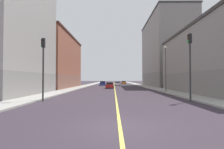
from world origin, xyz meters
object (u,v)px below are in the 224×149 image
Objects in this scene: building_right_corner at (1,22)px; car_red at (110,85)px; building_left_mid at (165,52)px; traffic_light_right_near at (43,60)px; street_lamp_left_near at (165,64)px; building_left_near at (217,60)px; car_white at (118,84)px; building_right_midblock at (52,62)px; car_blue at (103,84)px; traffic_light_left_near at (190,58)px; car_orange at (124,83)px.

building_right_corner reaches higher than car_red.
building_left_mid is 44.05m from traffic_light_right_near.
building_left_mid is 27.10m from street_lamp_left_near.
building_left_near is at bearing -43.11° from car_red.
building_right_midblock is at bearing -137.89° from car_white.
car_blue is (11.40, 16.11, -5.70)m from building_right_midblock.
car_blue is 18.11m from car_red.
traffic_light_right_near is 43.31m from car_blue.
building_left_near is 24.47m from traffic_light_right_near.
car_blue is at bearing 163.53° from building_left_mid.
building_right_midblock is (-30.55, 17.15, 1.45)m from building_left_near.
traffic_light_left_near is at bearing -75.71° from car_blue.
building_left_mid is at bearing 36.71° from car_red.
building_left_near is 0.93× the size of building_left_mid.
traffic_light_left_near reaches higher than car_white.
traffic_light_right_near is at bearing -142.05° from street_lamp_left_near.
car_orange is (19.26, 32.69, -5.71)m from building_right_midblock.
traffic_light_left_near is (-8.18, -9.80, -0.74)m from building_left_near.
car_white is (-14.22, 31.91, -4.26)m from building_left_near.
building_left_mid is 3.56× the size of street_lamp_left_near.
building_left_mid is at bearing -63.09° from car_orange.
building_right_corner reaches higher than traffic_light_left_near.
building_left_near is at bearing 23.63° from traffic_light_right_near.
building_right_corner is at bearing -134.67° from building_left_mid.
car_blue is at bearing 54.71° from building_right_midblock.
building_left_mid reaches higher than car_red.
traffic_light_left_near is at bearing -87.02° from car_orange.
building_left_near is 1.24× the size of building_right_corner.
car_white is at bearing 98.24° from traffic_light_left_near.
traffic_light_left_near is 14.23m from traffic_light_right_near.
building_left_near is at bearing 50.16° from traffic_light_left_near.
car_orange is at bearing 94.93° from street_lamp_left_near.
car_red reaches higher than car_blue.
building_left_mid reaches higher than street_lamp_left_near.
traffic_light_right_near is 19.33m from street_lamp_left_near.
car_blue is at bearing 85.67° from traffic_light_right_near.
traffic_light_left_near is at bearing -94.88° from street_lamp_left_near.
traffic_light_right_near is at bearing -156.37° from building_left_near.
building_left_mid is at bearing 18.89° from building_right_midblock.
building_left_mid is 22.57m from car_red.
building_left_mid is at bearing -16.84° from car_white.
car_red is at bearing -7.21° from building_right_midblock.
building_right_corner is at bearing 141.40° from traffic_light_right_near.
traffic_light_right_near reaches higher than car_orange.
traffic_light_right_near is (-14.22, 0.00, -0.24)m from traffic_light_left_near.
building_right_midblock reaches higher than traffic_light_left_near.
street_lamp_left_near is (23.39, -15.07, -1.81)m from building_right_midblock.
building_right_corner is at bearing -109.92° from car_orange.
building_left_near is 35.06m from building_right_midblock.
traffic_light_left_near reaches higher than car_red.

